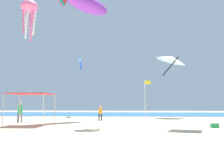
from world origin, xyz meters
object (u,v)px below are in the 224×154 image
canopy_tent (31,95)px  kite_inflatable_purple (88,4)px  banner_flag (146,97)px  person_leftmost (100,112)px  kite_octopus_pink (29,9)px  cooler_box (215,125)px  kite_parafoil_blue (81,64)px  kite_delta_white (171,59)px  person_near_tent (20,111)px

canopy_tent → kite_inflatable_purple: 14.18m
banner_flag → canopy_tent: bearing=-152.8°
person_leftmost → kite_octopus_pink: size_ratio=0.33×
cooler_box → kite_inflatable_purple: bearing=140.3°
kite_octopus_pink → kite_inflatable_purple: bearing=32.0°
banner_flag → cooler_box: 7.79m
banner_flag → kite_parafoil_blue: (-8.88, 11.70, 5.43)m
kite_delta_white → kite_inflatable_purple: kite_inflatable_purple is taller
person_leftmost → kite_delta_white: 13.63m
person_leftmost → cooler_box: size_ratio=2.79×
banner_flag → kite_delta_white: size_ratio=0.84×
canopy_tent → kite_delta_white: kite_delta_white is taller
person_leftmost → kite_delta_white: size_ratio=0.33×
kite_octopus_pink → kite_inflatable_purple: 6.90m
person_near_tent → kite_delta_white: 20.71m
person_leftmost → canopy_tent: bearing=-154.8°
person_near_tent → cooler_box: (16.46, -4.04, -0.93)m
person_near_tent → person_leftmost: 8.02m
kite_octopus_pink → kite_delta_white: bearing=47.3°
canopy_tent → cooler_box: size_ratio=5.59×
kite_parafoil_blue → person_near_tent: bearing=-24.4°
kite_inflatable_purple → kite_parafoil_blue: bearing=54.0°
banner_flag → kite_delta_white: kite_delta_white is taller
person_leftmost → kite_parafoil_blue: 12.89m
banner_flag → kite_parafoil_blue: bearing=127.2°
kite_delta_white → kite_parafoil_blue: kite_parafoil_blue is taller
canopy_tent → banner_flag: (9.64, 4.96, -0.02)m
cooler_box → person_near_tent: bearing=166.2°
kite_octopus_pink → kite_parafoil_blue: kite_octopus_pink is taller
cooler_box → kite_inflatable_purple: 19.61m
canopy_tent → person_leftmost: canopy_tent is taller
person_near_tent → kite_inflatable_purple: bearing=37.0°
kite_inflatable_purple → kite_parafoil_blue: size_ratio=1.73×
banner_flag → kite_inflatable_purple: bearing=153.3°
kite_parafoil_blue → kite_inflatable_purple: bearing=4.1°
banner_flag → kite_octopus_pink: bearing=168.9°
person_near_tent → kite_octopus_pink: bearing=101.4°
person_near_tent → kite_parafoil_blue: bearing=71.3°
cooler_box → kite_delta_white: size_ratio=0.12×
banner_flag → kite_octopus_pink: (-13.31, 2.61, 10.54)m
banner_flag → kite_octopus_pink: kite_octopus_pink is taller
canopy_tent → kite_parafoil_blue: (0.76, 16.66, 5.41)m
kite_parafoil_blue → banner_flag: bearing=25.4°
banner_flag → kite_parafoil_blue: kite_parafoil_blue is taller
person_leftmost → kite_delta_white: bearing=12.2°
person_leftmost → cooler_box: person_leftmost is taller
person_leftmost → kite_inflatable_purple: 12.86m
canopy_tent → banner_flag: size_ratio=0.78×
banner_flag → kite_parafoil_blue: 15.66m
cooler_box → kite_parafoil_blue: kite_parafoil_blue is taller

